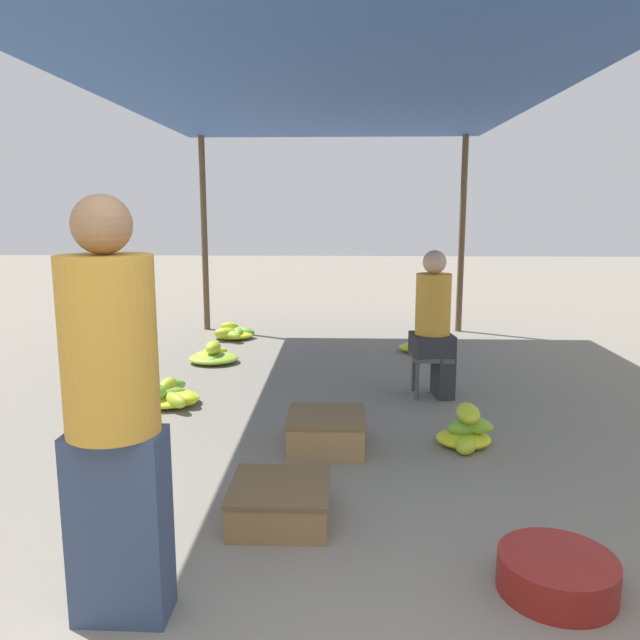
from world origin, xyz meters
name	(u,v)px	position (x,y,z in m)	size (l,w,h in m)	color
canopy_post_back_left	(204,235)	(-1.69, 6.70, 1.27)	(0.08, 0.08, 2.53)	brown
canopy_post_back_right	(462,235)	(1.69, 6.70, 1.27)	(0.08, 0.08, 2.53)	brown
canopy_tarp	(325,84)	(0.00, 3.50, 2.55)	(3.78, 6.80, 0.04)	#33569E
vendor_foreground	(113,409)	(-0.72, 0.70, 0.86)	(0.37, 0.36, 1.67)	#384766
stool	(431,362)	(0.92, 3.76, 0.30)	(0.34, 0.34, 0.37)	#4C4C4C
vendor_seated	(435,322)	(0.94, 3.76, 0.65)	(0.38, 0.38, 1.27)	#2D2D33
basin_black	(557,574)	(1.07, 0.92, 0.08)	(0.50, 0.50, 0.16)	maroon
banana_pile_left_0	(115,436)	(-1.41, 2.47, 0.07)	(0.57, 0.48, 0.19)	#A1C52F
banana_pile_left_1	(167,396)	(-1.31, 3.41, 0.07)	(0.60, 0.61, 0.21)	#C0D12A
banana_pile_left_2	(213,356)	(-1.22, 4.85, 0.07)	(0.52, 0.51, 0.23)	#74B337
banana_pile_left_3	(234,333)	(-1.21, 6.07, 0.07)	(0.53, 0.59, 0.20)	#B6CD2C
banana_pile_right_0	(420,345)	(1.03, 5.43, 0.08)	(0.47, 0.45, 0.25)	#80B835
banana_pile_right_1	(466,431)	(1.00, 2.56, 0.11)	(0.41, 0.42, 0.30)	#8BBC33
crate_near	(326,431)	(0.04, 2.50, 0.12)	(0.53, 0.53, 0.24)	#9E7A4C
crate_mid	(280,502)	(-0.17, 1.49, 0.10)	(0.52, 0.52, 0.20)	olive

